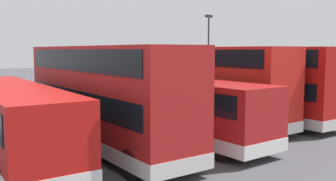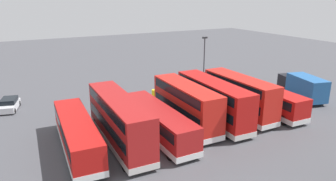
{
  "view_description": "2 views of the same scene",
  "coord_description": "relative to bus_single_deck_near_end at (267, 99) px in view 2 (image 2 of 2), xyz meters",
  "views": [
    {
      "loc": [
        14.88,
        24.61,
        4.38
      ],
      "look_at": [
        -2.78,
        0.91,
        1.19
      ],
      "focal_mm": 40.21,
      "sensor_mm": 36.0,
      "label": 1
    },
    {
      "loc": [
        15.62,
        34.8,
        13.33
      ],
      "look_at": [
        -1.93,
        1.56,
        1.75
      ],
      "focal_mm": 33.32,
      "sensor_mm": 36.0,
      "label": 2
    }
  ],
  "objects": [
    {
      "name": "car_hatchback_silver",
      "position": [
        26.94,
        -14.83,
        -0.92
      ],
      "size": [
        2.72,
        4.28,
        1.43
      ],
      "color": "silver",
      "rests_on": "ground"
    },
    {
      "name": "car_small_green",
      "position": [
        -0.28,
        -14.84,
        -0.92
      ],
      "size": [
        4.42,
        3.75,
        1.43
      ],
      "color": "#1E479E",
      "rests_on": "ground"
    },
    {
      "name": "ground_plane",
      "position": [
        10.89,
        -9.49,
        -1.62
      ],
      "size": [
        140.0,
        140.0,
        0.0
      ],
      "primitive_type": "plane",
      "color": "#47474C"
    },
    {
      "name": "bus_single_deck_seventh",
      "position": [
        21.88,
        -0.69,
        0.0
      ],
      "size": [
        3.26,
        12.15,
        2.95
      ],
      "color": "#B71411",
      "rests_on": "ground"
    },
    {
      "name": "bus_double_decker_third",
      "position": [
        7.42,
        -0.46,
        0.83
      ],
      "size": [
        3.01,
        11.5,
        4.55
      ],
      "color": "#B71411",
      "rests_on": "ground"
    },
    {
      "name": "bus_double_decker_second",
      "position": [
        3.75,
        -0.52,
        0.83
      ],
      "size": [
        2.61,
        10.21,
        4.55
      ],
      "color": "red",
      "rests_on": "ground"
    },
    {
      "name": "bus_single_deck_fifth",
      "position": [
        14.34,
        0.16,
        0.0
      ],
      "size": [
        2.62,
        12.0,
        2.95
      ],
      "color": "#A51919",
      "rests_on": "ground"
    },
    {
      "name": "waste_bin_yellow",
      "position": [
        9.3,
        -11.41,
        -1.15
      ],
      "size": [
        0.6,
        0.6,
        0.95
      ],
      "primitive_type": "cylinder",
      "color": "yellow",
      "rests_on": "ground"
    },
    {
      "name": "box_truck_blue",
      "position": [
        -7.71,
        -1.35,
        0.09
      ],
      "size": [
        4.23,
        7.88,
        3.2
      ],
      "color": "#235999",
      "rests_on": "ground"
    },
    {
      "name": "bus_double_decker_fourth",
      "position": [
        10.67,
        -0.67,
        0.83
      ],
      "size": [
        2.78,
        10.32,
        4.55
      ],
      "color": "red",
      "rests_on": "ground"
    },
    {
      "name": "bus_double_decker_sixth",
      "position": [
        18.17,
        0.03,
        0.83
      ],
      "size": [
        2.88,
        12.03,
        4.55
      ],
      "color": "#A51919",
      "rests_on": "ground"
    },
    {
      "name": "bus_single_deck_near_end",
      "position": [
        0.0,
        0.0,
        0.0
      ],
      "size": [
        2.98,
        10.75,
        2.95
      ],
      "color": "#B71411",
      "rests_on": "ground"
    },
    {
      "name": "lamp_post_tall",
      "position": [
        1.29,
        -11.3,
        2.88
      ],
      "size": [
        0.7,
        0.3,
        7.66
      ],
      "color": "#38383D",
      "rests_on": "ground"
    }
  ]
}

